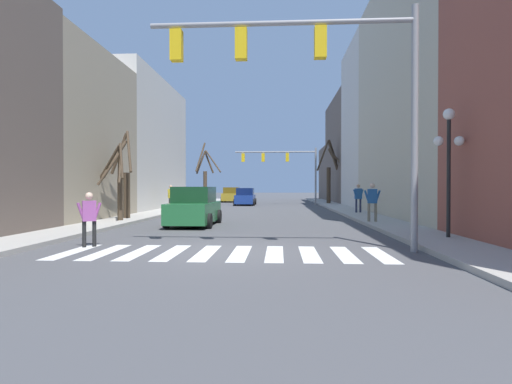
{
  "coord_description": "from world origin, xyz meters",
  "views": [
    {
      "loc": [
        1.47,
        -10.66,
        1.73
      ],
      "look_at": [
        -0.33,
        20.31,
        1.36
      ],
      "focal_mm": 28.0,
      "sensor_mm": 36.0,
      "label": 1
    }
  ],
  "objects_px": {
    "traffic_signal_near": "(315,70)",
    "pedestrian_near_right_corner": "(372,199)",
    "street_tree_right_near": "(330,172)",
    "pedestrian_waiting_at_curb": "(89,215)",
    "street_tree_right_mid": "(124,180)",
    "car_parked_left_far": "(194,208)",
    "street_tree_left_near": "(205,176)",
    "pedestrian_on_left_sidewalk": "(358,196)",
    "street_tree_left_mid": "(118,182)",
    "pedestrian_crossing_street": "(171,195)",
    "car_parked_right_near": "(245,197)",
    "street_lamp_right_corner": "(449,146)",
    "traffic_signal_far": "(284,162)",
    "car_driving_away_lane": "(232,195)"
  },
  "relations": [
    {
      "from": "street_tree_left_near",
      "to": "car_parked_right_near",
      "type": "bearing_deg",
      "value": -15.38
    },
    {
      "from": "pedestrian_on_left_sidewalk",
      "to": "street_tree_right_mid",
      "type": "xyz_separation_m",
      "value": [
        -12.89,
        -5.4,
        0.9
      ]
    },
    {
      "from": "pedestrian_near_right_corner",
      "to": "street_tree_left_mid",
      "type": "xyz_separation_m",
      "value": [
        -12.03,
        -0.01,
        0.8
      ]
    },
    {
      "from": "car_parked_left_far",
      "to": "pedestrian_on_left_sidewalk",
      "type": "bearing_deg",
      "value": 130.43
    },
    {
      "from": "street_tree_left_near",
      "to": "pedestrian_on_left_sidewalk",
      "type": "bearing_deg",
      "value": -49.04
    },
    {
      "from": "pedestrian_waiting_at_curb",
      "to": "street_tree_left_mid",
      "type": "bearing_deg",
      "value": 75.18
    },
    {
      "from": "street_tree_right_near",
      "to": "street_tree_right_mid",
      "type": "bearing_deg",
      "value": -122.66
    },
    {
      "from": "pedestrian_on_left_sidewalk",
      "to": "street_tree_right_near",
      "type": "relative_size",
      "value": 0.28
    },
    {
      "from": "street_tree_right_near",
      "to": "car_parked_left_far",
      "type": "bearing_deg",
      "value": -111.73
    },
    {
      "from": "pedestrian_waiting_at_curb",
      "to": "street_tree_right_near",
      "type": "height_order",
      "value": "street_tree_right_near"
    },
    {
      "from": "pedestrian_near_right_corner",
      "to": "street_lamp_right_corner",
      "type": "bearing_deg",
      "value": -75.73
    },
    {
      "from": "traffic_signal_far",
      "to": "street_tree_left_mid",
      "type": "relative_size",
      "value": 2.18
    },
    {
      "from": "pedestrian_crossing_street",
      "to": "pedestrian_near_right_corner",
      "type": "relative_size",
      "value": 0.98
    },
    {
      "from": "car_driving_away_lane",
      "to": "street_tree_left_near",
      "type": "bearing_deg",
      "value": 165.7
    },
    {
      "from": "pedestrian_on_left_sidewalk",
      "to": "street_tree_right_near",
      "type": "xyz_separation_m",
      "value": [
        0.13,
        14.9,
        2.04
      ]
    },
    {
      "from": "street_tree_right_near",
      "to": "pedestrian_crossing_street",
      "type": "bearing_deg",
      "value": -135.66
    },
    {
      "from": "car_parked_right_near",
      "to": "pedestrian_near_right_corner",
      "type": "distance_m",
      "value": 21.19
    },
    {
      "from": "traffic_signal_near",
      "to": "car_parked_left_far",
      "type": "bearing_deg",
      "value": 124.48
    },
    {
      "from": "traffic_signal_near",
      "to": "pedestrian_near_right_corner",
      "type": "bearing_deg",
      "value": 67.03
    },
    {
      "from": "pedestrian_crossing_street",
      "to": "street_tree_right_near",
      "type": "xyz_separation_m",
      "value": [
        12.75,
        12.46,
        2.07
      ]
    },
    {
      "from": "street_tree_right_near",
      "to": "street_tree_right_mid",
      "type": "distance_m",
      "value": 24.15
    },
    {
      "from": "pedestrian_near_right_corner",
      "to": "street_tree_left_near",
      "type": "xyz_separation_m",
      "value": [
        -11.71,
        20.93,
        1.63
      ]
    },
    {
      "from": "car_parked_right_near",
      "to": "street_tree_right_near",
      "type": "height_order",
      "value": "street_tree_right_near"
    },
    {
      "from": "street_tree_right_mid",
      "to": "pedestrian_crossing_street",
      "type": "bearing_deg",
      "value": 88.05
    },
    {
      "from": "street_lamp_right_corner",
      "to": "street_tree_left_near",
      "type": "distance_m",
      "value": 29.58
    },
    {
      "from": "traffic_signal_near",
      "to": "pedestrian_near_right_corner",
      "type": "height_order",
      "value": "traffic_signal_near"
    },
    {
      "from": "street_tree_right_near",
      "to": "street_tree_right_mid",
      "type": "relative_size",
      "value": 1.42
    },
    {
      "from": "pedestrian_crossing_street",
      "to": "car_driving_away_lane",
      "type": "bearing_deg",
      "value": -165.2
    },
    {
      "from": "street_lamp_right_corner",
      "to": "pedestrian_on_left_sidewalk",
      "type": "relative_size",
      "value": 2.29
    },
    {
      "from": "pedestrian_on_left_sidewalk",
      "to": "street_tree_left_mid",
      "type": "relative_size",
      "value": 0.48
    },
    {
      "from": "traffic_signal_far",
      "to": "pedestrian_on_left_sidewalk",
      "type": "xyz_separation_m",
      "value": [
        4.5,
        -14.34,
        -3.04
      ]
    },
    {
      "from": "car_driving_away_lane",
      "to": "pedestrian_crossing_street",
      "type": "distance_m",
      "value": 19.03
    },
    {
      "from": "pedestrian_near_right_corner",
      "to": "pedestrian_on_left_sidewalk",
      "type": "height_order",
      "value": "pedestrian_on_left_sidewalk"
    },
    {
      "from": "car_parked_right_near",
      "to": "pedestrian_waiting_at_curb",
      "type": "xyz_separation_m",
      "value": [
        -2.21,
        -27.27,
        0.16
      ]
    },
    {
      "from": "pedestrian_waiting_at_curb",
      "to": "street_tree_right_mid",
      "type": "relative_size",
      "value": 0.35
    },
    {
      "from": "pedestrian_waiting_at_curb",
      "to": "pedestrian_near_right_corner",
      "type": "relative_size",
      "value": 0.89
    },
    {
      "from": "pedestrian_on_left_sidewalk",
      "to": "pedestrian_waiting_at_curb",
      "type": "bearing_deg",
      "value": 29.49
    },
    {
      "from": "pedestrian_crossing_street",
      "to": "street_tree_left_near",
      "type": "xyz_separation_m",
      "value": [
        0.24,
        11.82,
        1.65
      ]
    },
    {
      "from": "pedestrian_waiting_at_curb",
      "to": "car_parked_left_far",
      "type": "bearing_deg",
      "value": 44.48
    },
    {
      "from": "car_driving_away_lane",
      "to": "street_tree_right_near",
      "type": "xyz_separation_m",
      "value": [
        10.7,
        -6.46,
        2.44
      ]
    },
    {
      "from": "pedestrian_near_right_corner",
      "to": "street_tree_right_mid",
      "type": "bearing_deg",
      "value": 177.96
    },
    {
      "from": "traffic_signal_far",
      "to": "pedestrian_crossing_street",
      "type": "relative_size",
      "value": 4.67
    },
    {
      "from": "traffic_signal_near",
      "to": "car_parked_left_far",
      "type": "height_order",
      "value": "traffic_signal_near"
    },
    {
      "from": "traffic_signal_far",
      "to": "street_tree_left_near",
      "type": "relative_size",
      "value": 1.33
    },
    {
      "from": "traffic_signal_far",
      "to": "pedestrian_crossing_street",
      "type": "height_order",
      "value": "traffic_signal_far"
    },
    {
      "from": "traffic_signal_near",
      "to": "car_parked_right_near",
      "type": "height_order",
      "value": "traffic_signal_near"
    },
    {
      "from": "street_lamp_right_corner",
      "to": "pedestrian_crossing_street",
      "type": "xyz_separation_m",
      "value": [
        -13.01,
        14.86,
        -1.87
      ]
    },
    {
      "from": "street_tree_right_near",
      "to": "pedestrian_waiting_at_curb",
      "type": "bearing_deg",
      "value": -110.01
    },
    {
      "from": "car_parked_right_near",
      "to": "car_parked_left_far",
      "type": "distance_m",
      "value": 20.63
    },
    {
      "from": "traffic_signal_near",
      "to": "pedestrian_near_right_corner",
      "type": "relative_size",
      "value": 4.07
    }
  ]
}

